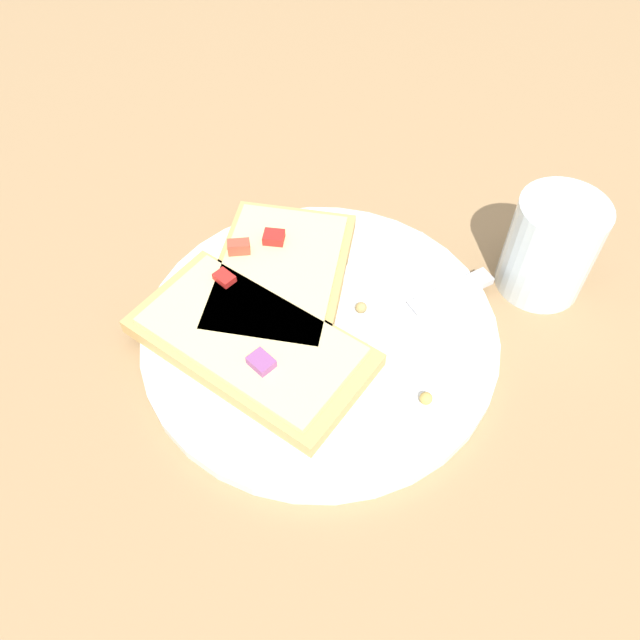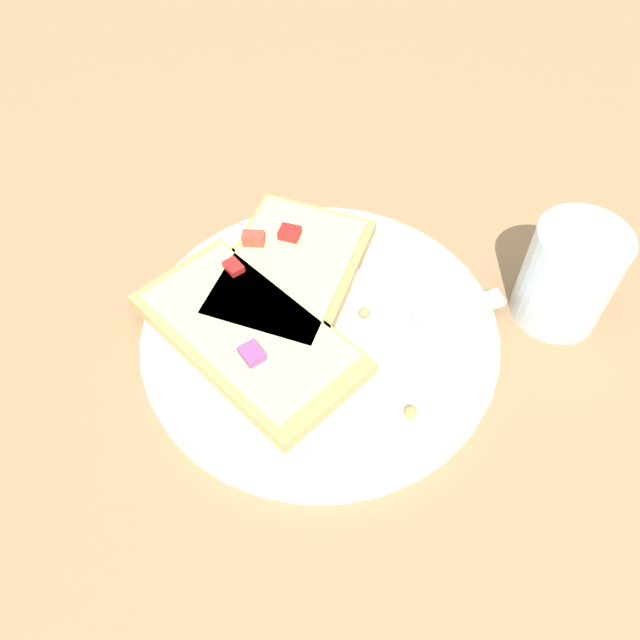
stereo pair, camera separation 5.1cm
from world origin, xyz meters
name	(u,v)px [view 1 (the left image)]	position (x,y,z in m)	size (l,w,h in m)	color
ground_plane	(320,336)	(0.00, 0.00, 0.00)	(4.00, 4.00, 0.00)	#9E7A51
plate	(320,332)	(0.00, 0.00, 0.01)	(0.30, 0.30, 0.01)	white
fork	(308,290)	(-0.01, -0.04, 0.01)	(0.23, 0.04, 0.01)	#B7B7BC
knife	(403,315)	(-0.07, 0.02, 0.01)	(0.22, 0.03, 0.01)	#B7B7BC
pizza_slice_main	(251,341)	(0.06, -0.01, 0.02)	(0.18, 0.22, 0.03)	tan
pizza_slice_corner	(278,276)	(0.01, -0.06, 0.02)	(0.19, 0.20, 0.03)	tan
crumb_scatter	(384,352)	(-0.03, 0.05, 0.02)	(0.05, 0.11, 0.01)	tan
drinking_glass	(551,247)	(-0.20, 0.03, 0.05)	(0.07, 0.07, 0.09)	silver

